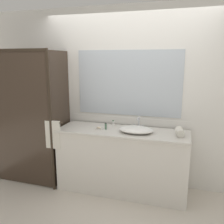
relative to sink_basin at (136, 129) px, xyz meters
The scene contains 10 objects.
ground_plane 0.96m from the sink_basin, 169.36° to the left, with size 8.00×8.00×0.00m, color beige.
wall_back_with_mirror 0.56m from the sink_basin, 117.40° to the left, with size 4.40×0.06×2.60m.
vanity_cabinet 0.53m from the sink_basin, 166.68° to the left, with size 1.80×0.58×0.90m.
shower_enclosure 1.48m from the sink_basin, behind, with size 1.20×0.59×2.00m.
sink_basin is the anchor object (origin of this frame).
faucet 0.19m from the sink_basin, 90.00° to the left, with size 0.17×0.16×0.17m.
soap_dish 0.53m from the sink_basin, behind, with size 0.10×0.07×0.04m.
amenity_bottle_body_wash 0.43m from the sink_basin, behind, with size 0.03×0.03×0.09m.
amenity_bottle_shampoo 0.47m from the sink_basin, 147.57° to the left, with size 0.03×0.03×0.08m.
rolled_towel_near_edge 0.56m from the sink_basin, ahead, with size 0.10×0.10×0.20m, color silver.
Camera 1 is at (0.77, -3.06, 1.86)m, focal length 38.28 mm.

